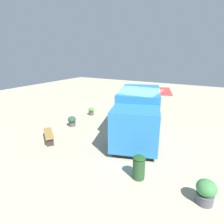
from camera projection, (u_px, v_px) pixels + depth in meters
name	position (u px, v px, depth m)	size (l,w,h in m)	color
ground_plane	(135.00, 131.00, 11.20)	(40.00, 40.00, 0.00)	#B0AD8D
food_truck	(138.00, 114.00, 10.47)	(5.99, 3.76, 2.47)	#2977C3
person_customer	(158.00, 109.00, 14.53)	(0.78, 0.46, 0.85)	navy
planter_flowering_near	(72.00, 121.00, 11.94)	(0.50, 0.50, 0.65)	#584F4D
planter_flowering_far	(206.00, 191.00, 5.72)	(0.59, 0.59, 0.81)	#515158
planter_flowering_side	(91.00, 111.00, 14.13)	(0.40, 0.40, 0.58)	#424D4D
plaza_bench	(49.00, 135.00, 9.89)	(1.27, 1.48, 0.47)	olive
trash_bin	(139.00, 167.00, 6.89)	(0.46, 0.46, 0.90)	#264A27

